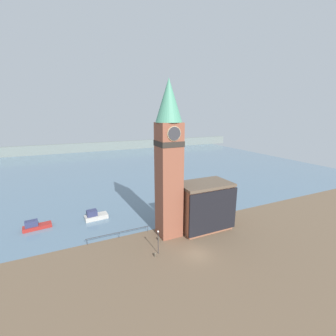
# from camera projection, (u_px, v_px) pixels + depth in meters

# --- Properties ---
(ground_plane) EXTENTS (160.00, 160.00, 0.00)m
(ground_plane) POSITION_uv_depth(u_px,v_px,m) (197.00, 254.00, 34.88)
(ground_plane) COLOR brown
(water) EXTENTS (160.00, 120.00, 0.00)m
(water) POSITION_uv_depth(u_px,v_px,m) (111.00, 164.00, 96.80)
(water) COLOR slate
(water) RESTS_ON ground_plane
(far_shoreline) EXTENTS (180.00, 3.00, 5.00)m
(far_shoreline) POSITION_uv_depth(u_px,v_px,m) (98.00, 147.00, 131.55)
(far_shoreline) COLOR slate
(far_shoreline) RESTS_ON water
(pier_railing) EXTENTS (11.24, 0.08, 1.09)m
(pier_railing) POSITION_uv_depth(u_px,v_px,m) (119.00, 233.00, 39.31)
(pier_railing) COLOR #333338
(pier_railing) RESTS_ON ground_plane
(clock_tower) EXTENTS (4.37, 4.37, 26.74)m
(clock_tower) POSITION_uv_depth(u_px,v_px,m) (169.00, 157.00, 37.52)
(clock_tower) COLOR brown
(clock_tower) RESTS_ON ground_plane
(pier_building) EXTENTS (9.83, 6.24, 8.93)m
(pier_building) POSITION_uv_depth(u_px,v_px,m) (204.00, 206.00, 42.09)
(pier_building) COLOR #935B42
(pier_building) RESTS_ON ground_plane
(boat_near) EXTENTS (4.71, 2.48, 2.07)m
(boat_near) POSITION_uv_depth(u_px,v_px,m) (95.00, 216.00, 46.39)
(boat_near) COLOR #B7B2A8
(boat_near) RESTS_ON water
(boat_far) EXTENTS (5.04, 2.36, 1.82)m
(boat_far) POSITION_uv_depth(u_px,v_px,m) (35.00, 226.00, 42.43)
(boat_far) COLOR maroon
(boat_far) RESTS_ON water
(mooring_bollard_near) EXTENTS (0.36, 0.36, 0.67)m
(mooring_bollard_near) POSITION_uv_depth(u_px,v_px,m) (155.00, 254.00, 34.24)
(mooring_bollard_near) COLOR brown
(mooring_bollard_near) RESTS_ON ground_plane
(mooring_bollard_far) EXTENTS (0.27, 0.27, 0.76)m
(mooring_bollard_far) POSITION_uv_depth(u_px,v_px,m) (159.00, 238.00, 38.59)
(mooring_bollard_far) COLOR brown
(mooring_bollard_far) RESTS_ON ground_plane
(lamp_post) EXTENTS (0.32, 0.32, 3.94)m
(lamp_post) POSITION_uv_depth(u_px,v_px,m) (158.00, 238.00, 34.44)
(lamp_post) COLOR #2D2D33
(lamp_post) RESTS_ON ground_plane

